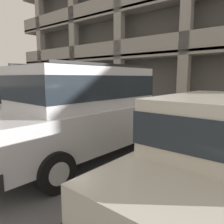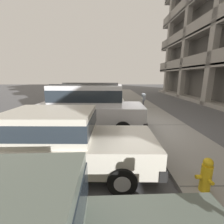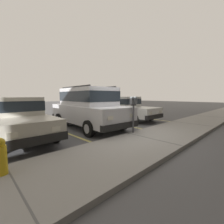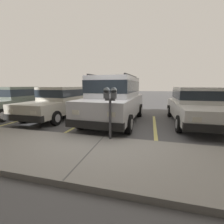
{
  "view_description": "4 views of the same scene",
  "coord_description": "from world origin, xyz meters",
  "px_view_note": "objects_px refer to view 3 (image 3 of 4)",
  "views": [
    {
      "loc": [
        3.67,
        -5.53,
        1.76
      ],
      "look_at": [
        -0.29,
        -0.6,
        0.76
      ],
      "focal_mm": 35.0,
      "sensor_mm": 36.0,
      "label": 1
    },
    {
      "loc": [
        6.61,
        -1.21,
        2.31
      ],
      "look_at": [
        0.23,
        -1.11,
        0.8
      ],
      "focal_mm": 24.0,
      "sensor_mm": 36.0,
      "label": 2
    },
    {
      "loc": [
        4.48,
        4.01,
        1.59
      ],
      "look_at": [
        0.2,
        -0.42,
        0.92
      ],
      "focal_mm": 24.0,
      "sensor_mm": 36.0,
      "label": 3
    },
    {
      "loc": [
        -1.3,
        4.27,
        1.62
      ],
      "look_at": [
        -0.06,
        -0.52,
        0.74
      ],
      "focal_mm": 24.0,
      "sensor_mm": 36.0,
      "label": 4
    }
  ],
  "objects_px": {
    "red_sedan": "(125,107)",
    "fire_hydrant": "(1,157)",
    "silver_suv": "(88,106)",
    "parking_meter_near": "(133,106)",
    "dark_hatchback": "(17,117)"
  },
  "relations": [
    {
      "from": "parking_meter_near",
      "to": "fire_hydrant",
      "type": "relative_size",
      "value": 2.06
    },
    {
      "from": "dark_hatchback",
      "to": "fire_hydrant",
      "type": "height_order",
      "value": "dark_hatchback"
    },
    {
      "from": "red_sedan",
      "to": "dark_hatchback",
      "type": "height_order",
      "value": "same"
    },
    {
      "from": "silver_suv",
      "to": "red_sedan",
      "type": "bearing_deg",
      "value": -168.3
    },
    {
      "from": "silver_suv",
      "to": "parking_meter_near",
      "type": "xyz_separation_m",
      "value": [
        -0.43,
        2.48,
        0.11
      ]
    },
    {
      "from": "parking_meter_near",
      "to": "fire_hydrant",
      "type": "xyz_separation_m",
      "value": [
        4.35,
        0.3,
        -0.73
      ]
    },
    {
      "from": "silver_suv",
      "to": "dark_hatchback",
      "type": "xyz_separation_m",
      "value": [
        3.0,
        -0.29,
        -0.27
      ]
    },
    {
      "from": "red_sedan",
      "to": "fire_hydrant",
      "type": "xyz_separation_m",
      "value": [
        7.24,
        3.29,
        -0.36
      ]
    },
    {
      "from": "fire_hydrant",
      "to": "parking_meter_near",
      "type": "bearing_deg",
      "value": -176.09
    },
    {
      "from": "silver_suv",
      "to": "dark_hatchback",
      "type": "height_order",
      "value": "silver_suv"
    },
    {
      "from": "red_sedan",
      "to": "parking_meter_near",
      "type": "xyz_separation_m",
      "value": [
        2.89,
        2.99,
        0.37
      ]
    },
    {
      "from": "parking_meter_near",
      "to": "fire_hydrant",
      "type": "bearing_deg",
      "value": 3.91
    },
    {
      "from": "silver_suv",
      "to": "fire_hydrant",
      "type": "relative_size",
      "value": 6.96
    },
    {
      "from": "silver_suv",
      "to": "fire_hydrant",
      "type": "height_order",
      "value": "silver_suv"
    },
    {
      "from": "silver_suv",
      "to": "parking_meter_near",
      "type": "relative_size",
      "value": 3.38
    }
  ]
}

